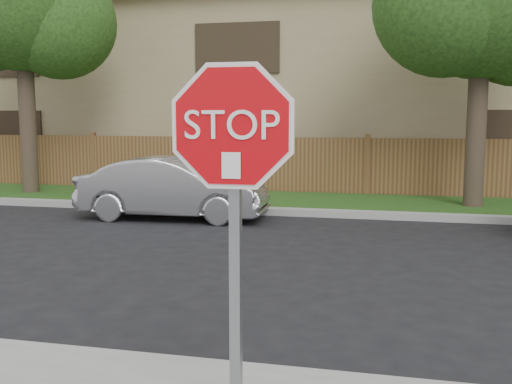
# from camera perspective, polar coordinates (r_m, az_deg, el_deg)

# --- Properties ---
(ground) EXTENTS (90.00, 90.00, 0.00)m
(ground) POSITION_cam_1_polar(r_m,az_deg,el_deg) (5.31, 4.52, -17.29)
(ground) COLOR black
(ground) RESTS_ON ground
(far_curb) EXTENTS (70.00, 0.30, 0.15)m
(far_curb) POSITION_cam_1_polar(r_m,az_deg,el_deg) (13.12, 9.83, -2.12)
(far_curb) COLOR gray
(far_curb) RESTS_ON ground
(grass_strip) EXTENTS (70.00, 3.00, 0.12)m
(grass_strip) POSITION_cam_1_polar(r_m,az_deg,el_deg) (14.75, 10.19, -1.14)
(grass_strip) COLOR #1E4714
(grass_strip) RESTS_ON ground
(fence) EXTENTS (70.00, 0.12, 1.60)m
(fence) POSITION_cam_1_polar(r_m,az_deg,el_deg) (16.25, 10.54, 2.26)
(fence) COLOR brown
(fence) RESTS_ON ground
(apartment_building) EXTENTS (35.20, 9.20, 7.20)m
(apartment_building) POSITION_cam_1_polar(r_m,az_deg,el_deg) (21.83, 11.39, 10.69)
(apartment_building) COLOR tan
(apartment_building) RESTS_ON ground
(stop_sign) EXTENTS (1.01, 0.13, 2.55)m
(stop_sign) POSITION_cam_1_polar(r_m,az_deg,el_deg) (3.44, -2.18, 0.93)
(stop_sign) COLOR gray
(stop_sign) RESTS_ON sidewalk_near
(sedan_left) EXTENTS (4.04, 1.57, 1.31)m
(sedan_left) POSITION_cam_1_polar(r_m,az_deg,el_deg) (12.87, -7.89, 0.34)
(sedan_left) COLOR #A5A5A9
(sedan_left) RESTS_ON ground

